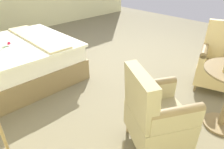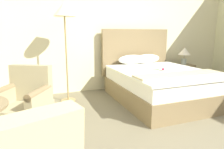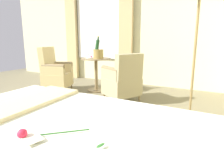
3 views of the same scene
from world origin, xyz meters
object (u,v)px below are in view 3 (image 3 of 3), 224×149
at_px(champagne_bucket, 98,52).
at_px(wine_glass_near_edge, 88,54).
at_px(snack_plate, 90,57).
at_px(armchair_facing_bed, 55,73).
at_px(side_table_round, 96,71).
at_px(wine_glass_near_bucket, 98,53).
at_px(armchair_by_window, 123,80).

relative_size(champagne_bucket, wine_glass_near_edge, 3.50).
xyz_separation_m(snack_plate, armchair_facing_bed, (0.47, -0.63, -0.33)).
height_order(side_table_round, armchair_facing_bed, armchair_facing_bed).
xyz_separation_m(champagne_bucket, armchair_facing_bed, (0.40, -0.88, -0.46)).
xyz_separation_m(wine_glass_near_bucket, snack_plate, (0.12, -0.14, -0.09)).
relative_size(snack_plate, armchair_by_window, 0.19).
relative_size(side_table_round, wine_glass_near_bucket, 5.34).
distance_m(armchair_by_window, armchair_facing_bed, 1.63).
height_order(champagne_bucket, armchair_by_window, champagne_bucket).
height_order(side_table_round, wine_glass_near_edge, wine_glass_near_edge).
height_order(armchair_by_window, armchair_facing_bed, armchair_facing_bed).
distance_m(wine_glass_near_edge, snack_plate, 0.21).
relative_size(wine_glass_near_bucket, wine_glass_near_edge, 1.00).
xyz_separation_m(wine_glass_near_bucket, wine_glass_near_edge, (0.30, -0.09, 0.00)).
distance_m(wine_glass_near_bucket, armchair_by_window, 1.12).
bearing_deg(side_table_round, wine_glass_near_bucket, -168.48).
relative_size(champagne_bucket, snack_plate, 2.84).
bearing_deg(armchair_facing_bed, armchair_by_window, 91.11).
bearing_deg(armchair_facing_bed, side_table_round, 117.96).
bearing_deg(champagne_bucket, armchair_by_window, 63.56).
relative_size(champagne_bucket, armchair_by_window, 0.54).
xyz_separation_m(champagne_bucket, armchair_by_window, (0.37, 0.75, -0.47)).
distance_m(side_table_round, wine_glass_near_edge, 0.42).
bearing_deg(wine_glass_near_edge, side_table_round, 138.31).
relative_size(armchair_by_window, armchair_facing_bed, 0.91).
xyz_separation_m(champagne_bucket, wine_glass_near_edge, (0.12, -0.20, -0.03)).
distance_m(champagne_bucket, armchair_facing_bed, 1.07).
distance_m(side_table_round, champagne_bucket, 0.42).
bearing_deg(snack_plate, champagne_bucket, 75.04).
bearing_deg(armchair_by_window, wine_glass_near_bucket, -123.14).
xyz_separation_m(armchair_by_window, armchair_facing_bed, (0.03, -1.63, 0.01)).
distance_m(wine_glass_near_edge, armchair_facing_bed, 0.85).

